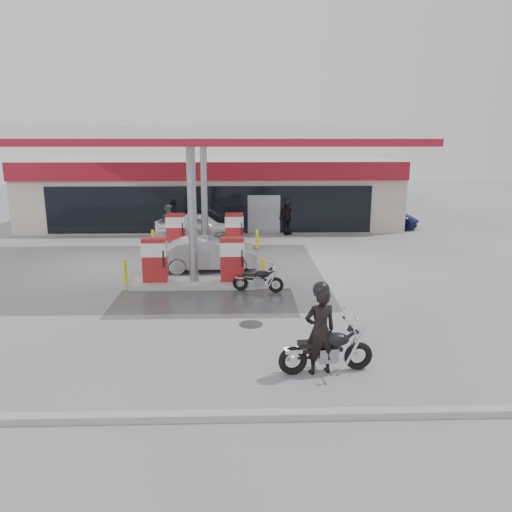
{
  "coord_description": "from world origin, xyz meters",
  "views": [
    {
      "loc": [
        1.73,
        -15.59,
        5.25
      ],
      "look_at": [
        2.25,
        1.55,
        1.2
      ],
      "focal_mm": 35.0,
      "sensor_mm": 36.0,
      "label": 1
    }
  ],
  "objects_px": {
    "parked_car_left": "(98,219)",
    "hatchback_silver": "(208,254)",
    "biker_main": "(320,331)",
    "biker_walking": "(287,218)",
    "sedan_white": "(198,227)",
    "main_motorcycle": "(328,351)",
    "parked_car_right": "(378,217)",
    "pump_island_near": "(194,267)",
    "parked_motorcycle": "(259,280)",
    "attendant": "(169,222)",
    "pump_island_far": "(205,235)"
  },
  "relations": [
    {
      "from": "main_motorcycle",
      "to": "parked_car_left",
      "type": "relative_size",
      "value": 0.58
    },
    {
      "from": "pump_island_far",
      "to": "main_motorcycle",
      "type": "relative_size",
      "value": 2.3
    },
    {
      "from": "sedan_white",
      "to": "parked_car_left",
      "type": "distance_m",
      "value": 7.3
    },
    {
      "from": "pump_island_near",
      "to": "sedan_white",
      "type": "relative_size",
      "value": 1.17
    },
    {
      "from": "main_motorcycle",
      "to": "hatchback_silver",
      "type": "relative_size",
      "value": 0.55
    },
    {
      "from": "pump_island_far",
      "to": "parked_car_right",
      "type": "distance_m",
      "value": 11.61
    },
    {
      "from": "hatchback_silver",
      "to": "pump_island_far",
      "type": "bearing_deg",
      "value": 0.28
    },
    {
      "from": "biker_main",
      "to": "parked_motorcycle",
      "type": "relative_size",
      "value": 1.12
    },
    {
      "from": "pump_island_far",
      "to": "sedan_white",
      "type": "xyz_separation_m",
      "value": [
        -0.54,
        2.2,
        0.04
      ]
    },
    {
      "from": "biker_main",
      "to": "biker_walking",
      "type": "distance_m",
      "value": 16.9
    },
    {
      "from": "main_motorcycle",
      "to": "parked_motorcycle",
      "type": "xyz_separation_m",
      "value": [
        -1.36,
        6.24,
        -0.09
      ]
    },
    {
      "from": "parked_motorcycle",
      "to": "pump_island_far",
      "type": "bearing_deg",
      "value": 121.52
    },
    {
      "from": "pump_island_near",
      "to": "hatchback_silver",
      "type": "distance_m",
      "value": 2.23
    },
    {
      "from": "attendant",
      "to": "parked_car_right",
      "type": "xyz_separation_m",
      "value": [
        12.12,
        3.09,
        -0.28
      ]
    },
    {
      "from": "sedan_white",
      "to": "parked_car_right",
      "type": "distance_m",
      "value": 11.17
    },
    {
      "from": "pump_island_near",
      "to": "parked_motorcycle",
      "type": "bearing_deg",
      "value": -19.04
    },
    {
      "from": "parked_car_left",
      "to": "hatchback_silver",
      "type": "bearing_deg",
      "value": -133.75
    },
    {
      "from": "biker_main",
      "to": "hatchback_silver",
      "type": "bearing_deg",
      "value": -85.77
    },
    {
      "from": "pump_island_far",
      "to": "main_motorcycle",
      "type": "xyz_separation_m",
      "value": [
        3.69,
        -13.05,
        -0.2
      ]
    },
    {
      "from": "main_motorcycle",
      "to": "pump_island_far",
      "type": "bearing_deg",
      "value": 98.3
    },
    {
      "from": "parked_car_right",
      "to": "biker_walking",
      "type": "bearing_deg",
      "value": 123.03
    },
    {
      "from": "pump_island_far",
      "to": "parked_car_right",
      "type": "height_order",
      "value": "pump_island_far"
    },
    {
      "from": "pump_island_near",
      "to": "attendant",
      "type": "bearing_deg",
      "value": 103.52
    },
    {
      "from": "parked_car_right",
      "to": "biker_walking",
      "type": "relative_size",
      "value": 2.46
    },
    {
      "from": "attendant",
      "to": "biker_walking",
      "type": "height_order",
      "value": "biker_walking"
    },
    {
      "from": "pump_island_near",
      "to": "main_motorcycle",
      "type": "distance_m",
      "value": 7.96
    },
    {
      "from": "sedan_white",
      "to": "biker_walking",
      "type": "distance_m",
      "value": 5.09
    },
    {
      "from": "pump_island_far",
      "to": "parked_car_left",
      "type": "bearing_deg",
      "value": 138.45
    },
    {
      "from": "biker_walking",
      "to": "parked_car_right",
      "type": "bearing_deg",
      "value": -18.13
    },
    {
      "from": "parked_motorcycle",
      "to": "biker_walking",
      "type": "distance_m",
      "value": 10.8
    },
    {
      "from": "parked_car_right",
      "to": "pump_island_near",
      "type": "bearing_deg",
      "value": 152.88
    },
    {
      "from": "attendant",
      "to": "parked_car_right",
      "type": "bearing_deg",
      "value": -86.31
    },
    {
      "from": "biker_walking",
      "to": "pump_island_far",
      "type": "bearing_deg",
      "value": -176.64
    },
    {
      "from": "biker_main",
      "to": "sedan_white",
      "type": "bearing_deg",
      "value": -89.56
    },
    {
      "from": "sedan_white",
      "to": "biker_walking",
      "type": "relative_size",
      "value": 2.32
    },
    {
      "from": "biker_main",
      "to": "parked_car_right",
      "type": "distance_m",
      "value": 20.06
    },
    {
      "from": "pump_island_near",
      "to": "main_motorcycle",
      "type": "relative_size",
      "value": 2.3
    },
    {
      "from": "pump_island_far",
      "to": "parked_motorcycle",
      "type": "bearing_deg",
      "value": -71.07
    },
    {
      "from": "main_motorcycle",
      "to": "sedan_white",
      "type": "distance_m",
      "value": 15.83
    },
    {
      "from": "hatchback_silver",
      "to": "biker_walking",
      "type": "relative_size",
      "value": 2.16
    },
    {
      "from": "pump_island_far",
      "to": "sedan_white",
      "type": "height_order",
      "value": "pump_island_far"
    },
    {
      "from": "sedan_white",
      "to": "hatchback_silver",
      "type": "relative_size",
      "value": 1.08
    },
    {
      "from": "pump_island_far",
      "to": "hatchback_silver",
      "type": "height_order",
      "value": "pump_island_far"
    },
    {
      "from": "pump_island_far",
      "to": "hatchback_silver",
      "type": "distance_m",
      "value": 3.82
    },
    {
      "from": "parked_motorcycle",
      "to": "attendant",
      "type": "height_order",
      "value": "attendant"
    },
    {
      "from": "parked_motorcycle",
      "to": "parked_car_left",
      "type": "height_order",
      "value": "parked_car_left"
    },
    {
      "from": "biker_main",
      "to": "pump_island_far",
      "type": "bearing_deg",
      "value": -89.39
    },
    {
      "from": "main_motorcycle",
      "to": "sedan_white",
      "type": "height_order",
      "value": "sedan_white"
    },
    {
      "from": "parked_car_right",
      "to": "main_motorcycle",
      "type": "bearing_deg",
      "value": 174.52
    },
    {
      "from": "hatchback_silver",
      "to": "attendant",
      "type": "bearing_deg",
      "value": 15.33
    }
  ]
}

